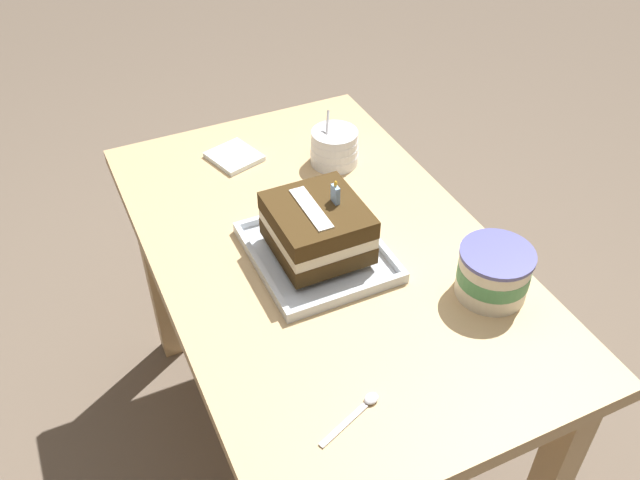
# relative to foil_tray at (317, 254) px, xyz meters

# --- Properties ---
(ground_plane) EXTENTS (8.00, 8.00, 0.00)m
(ground_plane) POSITION_rel_foil_tray_xyz_m (-0.02, 0.02, -0.72)
(ground_plane) COLOR #6B5B4C
(dining_table) EXTENTS (1.11, 0.68, 0.71)m
(dining_table) POSITION_rel_foil_tray_xyz_m (-0.02, 0.02, -0.12)
(dining_table) COLOR tan
(dining_table) RESTS_ON ground_plane
(foil_tray) EXTENTS (0.29, 0.26, 0.02)m
(foil_tray) POSITION_rel_foil_tray_xyz_m (0.00, 0.00, 0.00)
(foil_tray) COLOR silver
(foil_tray) RESTS_ON dining_table
(birthday_cake) EXTENTS (0.19, 0.18, 0.15)m
(birthday_cake) POSITION_rel_foil_tray_xyz_m (0.00, 0.00, 0.07)
(birthday_cake) COLOR #402D14
(birthday_cake) RESTS_ON foil_tray
(bowl_stack) EXTENTS (0.12, 0.12, 0.13)m
(bowl_stack) POSITION_rel_foil_tray_xyz_m (-0.29, 0.18, 0.03)
(bowl_stack) COLOR white
(bowl_stack) RESTS_ON dining_table
(ice_cream_tub) EXTENTS (0.14, 0.14, 0.10)m
(ice_cream_tub) POSITION_rel_foil_tray_xyz_m (0.23, 0.26, 0.04)
(ice_cream_tub) COLOR silver
(ice_cream_tub) RESTS_ON dining_table
(serving_spoon_near_tray) EXTENTS (0.06, 0.13, 0.01)m
(serving_spoon_near_tray) POSITION_rel_foil_tray_xyz_m (0.37, -0.09, -0.00)
(serving_spoon_near_tray) COLOR silver
(serving_spoon_near_tray) RESTS_ON dining_table
(napkin_pile) EXTENTS (0.14, 0.13, 0.01)m
(napkin_pile) POSITION_rel_foil_tray_xyz_m (-0.41, -0.03, -0.00)
(napkin_pile) COLOR white
(napkin_pile) RESTS_ON dining_table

